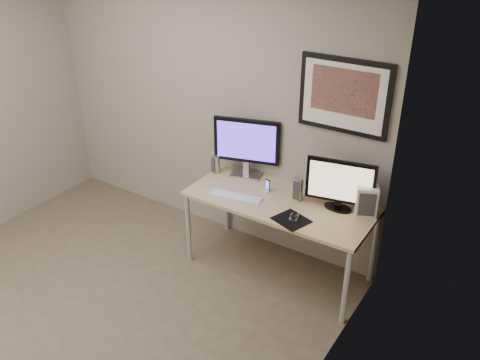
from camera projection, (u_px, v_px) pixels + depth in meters
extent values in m
plane|color=brown|center=(88.00, 315.00, 4.11)|extent=(3.60, 3.60, 0.00)
plane|color=gray|center=(207.00, 103.00, 4.76)|extent=(3.60, 0.00, 3.60)
plane|color=gray|center=(294.00, 257.00, 2.64)|extent=(0.00, 3.40, 3.40)
cube|color=#A1874E|center=(280.00, 202.00, 4.30)|extent=(1.60, 0.70, 0.03)
cylinder|color=silver|center=(188.00, 228.00, 4.60)|extent=(0.04, 0.04, 0.70)
cylinder|color=silver|center=(227.00, 199.00, 5.07)|extent=(0.04, 0.04, 0.70)
cylinder|color=silver|center=(346.00, 287.00, 3.88)|extent=(0.04, 0.04, 0.70)
cylinder|color=silver|center=(374.00, 248.00, 4.34)|extent=(0.04, 0.04, 0.70)
cube|color=black|center=(344.00, 96.00, 3.96)|extent=(0.75, 0.03, 0.60)
cube|color=silver|center=(343.00, 96.00, 3.94)|extent=(0.67, 0.00, 0.52)
cube|color=orange|center=(344.00, 92.00, 3.92)|extent=(0.54, 0.00, 0.36)
cube|color=#A9A9AE|center=(246.00, 174.00, 4.70)|extent=(0.32, 0.27, 0.02)
cube|color=#A9A9AE|center=(246.00, 167.00, 4.67)|extent=(0.06, 0.06, 0.12)
cube|color=black|center=(247.00, 141.00, 4.55)|extent=(0.59, 0.21, 0.41)
cube|color=#4024B2|center=(245.00, 142.00, 4.53)|extent=(0.52, 0.15, 0.35)
cube|color=black|center=(338.00, 208.00, 4.17)|extent=(0.26, 0.17, 0.02)
cube|color=black|center=(338.00, 204.00, 4.15)|extent=(0.06, 0.05, 0.05)
cube|color=black|center=(341.00, 182.00, 4.05)|extent=(0.55, 0.14, 0.36)
cube|color=tan|center=(340.00, 183.00, 4.04)|extent=(0.49, 0.10, 0.31)
cylinder|color=#A9A9AE|center=(216.00, 164.00, 4.71)|extent=(0.09, 0.09, 0.17)
cylinder|color=#A9A9AE|center=(298.00, 189.00, 4.26)|extent=(0.08, 0.08, 0.20)
cube|color=black|center=(268.00, 185.00, 4.41)|extent=(0.07, 0.07, 0.12)
cube|color=silver|center=(235.00, 197.00, 4.33)|extent=(0.49, 0.21, 0.02)
cube|color=black|center=(291.00, 220.00, 4.02)|extent=(0.32, 0.30, 0.00)
ellipsoid|color=black|center=(294.00, 217.00, 4.02)|extent=(0.08, 0.12, 0.04)
cube|color=silver|center=(367.00, 201.00, 4.03)|extent=(0.20, 0.18, 0.26)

